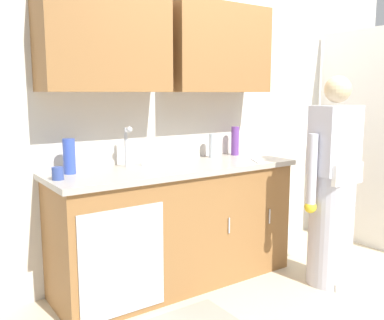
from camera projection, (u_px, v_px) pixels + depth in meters
name	position (u px, v px, depth m)	size (l,w,h in m)	color
ground_plane	(290.00, 297.00, 3.16)	(9.00, 9.00, 0.00)	beige
kitchen_wall_with_uppers	(197.00, 95.00, 3.66)	(4.80, 0.44, 2.70)	beige
closet_door_panel	(366.00, 139.00, 4.13)	(1.10, 0.04, 2.10)	silver
counter_cabinet	(176.00, 227.00, 3.35)	(1.90, 0.62, 0.90)	brown
countertop	(175.00, 168.00, 3.28)	(1.96, 0.66, 0.04)	#A8A093
sink	(140.00, 172.00, 3.11)	(0.50, 0.36, 0.35)	#B7BABF
person_at_sink	(333.00, 198.00, 3.29)	(0.55, 0.34, 1.62)	white
bottle_cleaner_spray	(235.00, 141.00, 3.82)	(0.07, 0.07, 0.26)	#66388C
bottle_water_tall	(69.00, 156.00, 2.93)	(0.08, 0.08, 0.24)	#334CB2
bottle_water_short	(213.00, 146.00, 3.68)	(0.07, 0.07, 0.21)	silver
cup_by_sink	(58.00, 173.00, 2.74)	(0.08, 0.08, 0.08)	#33478C
knife_on_counter	(256.00, 161.00, 3.49)	(0.24, 0.02, 0.01)	silver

